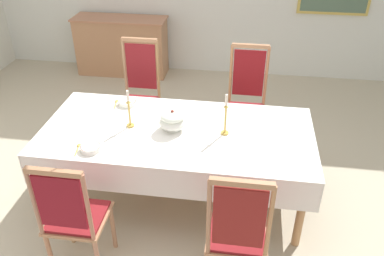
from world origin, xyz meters
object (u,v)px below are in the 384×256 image
object	(u,v)px
candlestick_west	(129,112)
sideboard	(122,46)
soup_tureen	(173,120)
chair_south_a	(73,216)
bowl_near_left	(91,148)
chair_north_b	(247,100)
candlestick_east	(225,118)
bowl_near_right	(127,103)
spoon_primary	(78,147)
dining_table	(177,137)
chair_south_b	(238,232)
spoon_secondary	(116,102)
chair_north_a	(140,93)

from	to	relation	value
candlestick_west	sideboard	distance (m)	3.03
soup_tureen	sideboard	size ratio (longest dim) A/B	0.17
soup_tureen	candlestick_west	size ratio (longest dim) A/B	0.67
candlestick_west	chair_south_a	bearing A→B (deg)	-100.42
soup_tureen	bowl_near_left	world-z (taller)	soup_tureen
bowl_near_left	sideboard	bearing A→B (deg)	103.01
chair_north_b	candlestick_east	distance (m)	1.05
soup_tureen	sideboard	bearing A→B (deg)	115.78
chair_north_b	sideboard	bearing A→B (deg)	-42.58
bowl_near_right	spoon_primary	world-z (taller)	bowl_near_right
soup_tureen	candlestick_west	xyz separation A→B (m)	(-0.39, 0.00, 0.05)
bowl_near_left	bowl_near_right	xyz separation A→B (m)	(0.08, 0.81, -0.00)
bowl_near_right	sideboard	world-z (taller)	sideboard
dining_table	chair_south_b	bearing A→B (deg)	-58.25
dining_table	soup_tureen	bearing A→B (deg)	-180.00
bowl_near_right	sideboard	bearing A→B (deg)	108.77
candlestick_west	spoon_secondary	xyz separation A→B (m)	(-0.27, 0.42, -0.14)
spoon_primary	candlestick_east	bearing A→B (deg)	8.33
soup_tureen	spoon_secondary	world-z (taller)	soup_tureen
chair_south_a	soup_tureen	world-z (taller)	chair_south_a
bowl_near_right	spoon_secondary	distance (m)	0.13
chair_south_a	bowl_near_left	bearing A→B (deg)	94.31
spoon_secondary	sideboard	world-z (taller)	sideboard
chair_north_a	candlestick_east	distance (m)	1.47
chair_north_b	spoon_primary	size ratio (longest dim) A/B	6.87
spoon_secondary	chair_south_b	bearing A→B (deg)	-55.63
chair_south_b	candlestick_west	size ratio (longest dim) A/B	3.17
chair_south_a	bowl_near_left	size ratio (longest dim) A/B	6.32
chair_south_b	bowl_near_right	xyz separation A→B (m)	(-1.18, 1.37, 0.21)
dining_table	bowl_near_left	bearing A→B (deg)	-147.33
candlestick_east	sideboard	world-z (taller)	candlestick_east
candlestick_east	sideboard	size ratio (longest dim) A/B	0.27
chair_north_a	bowl_near_right	distance (m)	0.62
chair_south_b	spoon_secondary	size ratio (longest dim) A/B	6.52
dining_table	spoon_primary	distance (m)	0.87
candlestick_east	bowl_near_left	bearing A→B (deg)	-158.89
chair_north_b	sideboard	size ratio (longest dim) A/B	0.84
chair_north_a	candlestick_west	bearing A→B (deg)	100.35
spoon_secondary	spoon_primary	bearing A→B (deg)	-103.88
soup_tureen	candlestick_east	xyz separation A→B (m)	(0.47, 0.00, 0.06)
chair_south_b	candlestick_east	xyz separation A→B (m)	(-0.17, 0.98, 0.34)
dining_table	chair_south_b	distance (m)	1.16
soup_tureen	candlestick_east	size ratio (longest dim) A/B	0.63
dining_table	candlestick_west	world-z (taller)	candlestick_west
bowl_near_right	sideboard	xyz separation A→B (m)	(-0.83, 2.44, -0.34)
candlestick_east	spoon_secondary	size ratio (longest dim) A/B	2.20
chair_south_b	candlestick_east	distance (m)	1.05
spoon_secondary	sideboard	xyz separation A→B (m)	(-0.70, 2.41, -0.33)
dining_table	chair_south_a	world-z (taller)	chair_south_a
dining_table	chair_south_a	bearing A→B (deg)	-122.05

